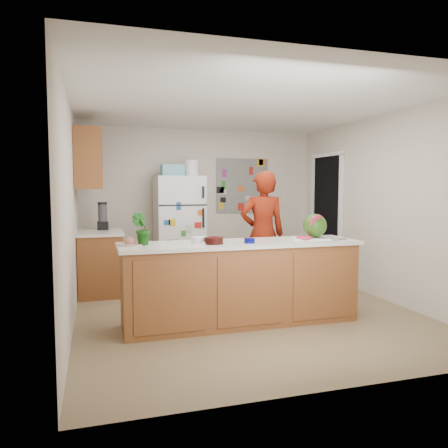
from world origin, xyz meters
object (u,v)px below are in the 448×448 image
object	(u,v)px
refrigerator	(179,229)
cherry_bowl	(214,241)
watermelon	(315,226)
person	(263,234)

from	to	relation	value
refrigerator	cherry_bowl	distance (m)	2.47
watermelon	cherry_bowl	world-z (taller)	watermelon
person	cherry_bowl	bearing A→B (deg)	55.60
watermelon	cherry_bowl	bearing A→B (deg)	-173.43
refrigerator	person	world-z (taller)	person
refrigerator	person	distance (m)	1.60
refrigerator	watermelon	xyz separation A→B (m)	(1.19, -2.31, 0.22)
person	watermelon	size ratio (longest dim) A/B	6.26
refrigerator	watermelon	bearing A→B (deg)	-62.76
watermelon	cherry_bowl	distance (m)	1.29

